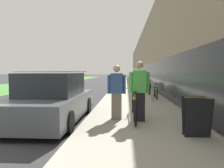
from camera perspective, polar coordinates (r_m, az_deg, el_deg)
name	(u,v)px	position (r m, az deg, el deg)	size (l,w,h in m)	color
sidewalk_slab	(130,85)	(25.19, 4.67, -0.18)	(3.42, 70.00, 0.14)	#A39E8E
storefront_facade	(174,58)	(33.96, 15.99, 6.45)	(10.01, 70.00, 7.08)	gray
lawn_strip	(42,83)	(31.35, -17.80, 0.26)	(7.12, 70.00, 0.03)	#478438
tandem_bicycle	(134,106)	(6.85, 5.79, -5.78)	(0.52, 2.70, 0.90)	black
person_rider	(139,91)	(6.45, 7.14, -1.87)	(0.60, 0.23, 1.76)	black
person_bystander	(117,92)	(6.67, 1.21, -2.11)	(0.56, 0.22, 1.65)	#756B5B
bike_rack_hoop	(153,91)	(10.93, 10.56, -1.72)	(0.05, 0.60, 0.84)	gray
cruiser_bike_nearest	(155,92)	(12.09, 11.25, -2.01)	(0.52, 1.68, 0.83)	black
cruiser_bike_middle	(149,89)	(14.22, 9.57, -1.20)	(0.52, 1.65, 0.83)	black
cruiser_bike_farthest	(149,86)	(16.46, 9.67, -0.55)	(0.52, 1.80, 0.86)	black
sandwich_board_sign	(197,116)	(5.31, 21.22, -7.89)	(0.56, 0.56, 0.90)	black
parked_sedan_curbside	(53,100)	(7.28, -15.25, -3.95)	(2.00, 4.62, 1.61)	#4C5156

